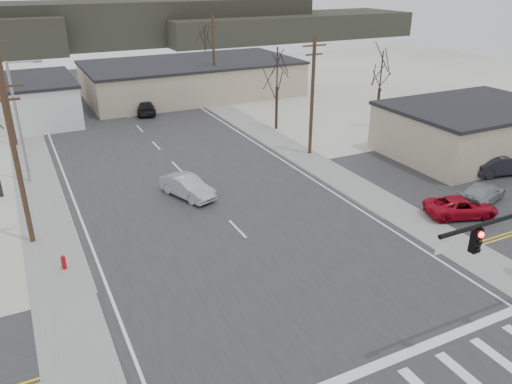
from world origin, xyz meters
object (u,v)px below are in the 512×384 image
car_parked_silver (481,193)px  car_parked_red (461,207)px  car_far_a (146,107)px  fire_hydrant (64,262)px  sedan_crossing (187,187)px  car_far_b (36,79)px  car_parked_dark_b (500,165)px

car_parked_silver → car_parked_red: bearing=86.4°
car_far_a → car_parked_red: size_ratio=1.08×
car_far_a → car_parked_silver: (14.41, -33.48, -0.04)m
car_far_a → car_parked_silver: 36.45m
car_far_a → car_parked_red: car_far_a is taller
fire_hydrant → sedan_crossing: sedan_crossing is taller
car_far_b → car_far_a: bearing=-78.7°
car_far_a → car_far_b: bearing=-54.7°
car_parked_dark_b → car_parked_silver: (-5.60, -3.12, -0.11)m
fire_hydrant → car_far_a: bearing=67.3°
sedan_crossing → car_parked_red: 18.42m
fire_hydrant → car_parked_silver: size_ratio=0.18×
car_far_b → car_parked_dark_b: car_parked_dark_b is taller
sedan_crossing → car_far_a: (3.30, 23.53, -0.02)m
car_far_b → car_parked_red: size_ratio=0.77×
sedan_crossing → car_parked_dark_b: 24.29m
fire_hydrant → car_parked_dark_b: size_ratio=0.18×
fire_hydrant → car_parked_silver: (26.77, -3.95, 0.28)m
car_far_b → car_parked_red: car_parked_red is taller
sedan_crossing → car_parked_dark_b: car_parked_dark_b is taller
car_far_a → car_parked_dark_b: car_parked_dark_b is taller
car_parked_dark_b → car_parked_silver: car_parked_dark_b is taller
car_parked_silver → car_parked_dark_b: bearing=-81.6°
fire_hydrant → car_parked_red: bearing=-11.3°
fire_hydrant → car_parked_red: (23.97, -4.81, 0.23)m
car_far_a → car_parked_dark_b: (20.01, -30.36, 0.07)m
fire_hydrant → car_far_b: size_ratio=0.24×
fire_hydrant → car_parked_red: size_ratio=0.19×
sedan_crossing → car_far_a: sedan_crossing is taller
car_parked_red → car_parked_dark_b: (8.40, 3.99, 0.16)m
car_parked_silver → car_far_b: bearing=2.4°
car_parked_red → car_parked_dark_b: 9.30m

